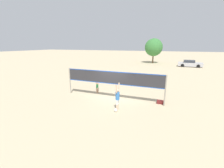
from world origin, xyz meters
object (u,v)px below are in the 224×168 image
object	(u,v)px
player_spiker	(118,97)
volleyball	(116,110)
parked_car_near	(190,64)
tree_left_cluster	(154,47)
player_blocker	(97,81)
volleyball_net	(112,79)
gear_bag	(160,102)

from	to	relation	value
player_spiker	volleyball	world-z (taller)	player_spiker
parked_car_near	tree_left_cluster	distance (m)	9.33
parked_car_near	player_blocker	bearing A→B (deg)	-111.70
volleyball	parked_car_near	xyz separation A→B (m)	(6.93, 25.98, 0.50)
volleyball_net	tree_left_cluster	bearing A→B (deg)	89.72
tree_left_cluster	parked_car_near	bearing A→B (deg)	-24.72
volleyball_net	volleyball	size ratio (longest dim) A/B	35.64
volleyball	parked_car_near	distance (m)	26.89
volleyball_net	parked_car_near	world-z (taller)	volleyball_net
volleyball	tree_left_cluster	bearing A→B (deg)	92.00
player_spiker	parked_car_near	size ratio (longest dim) A/B	0.42
volleyball_net	player_blocker	bearing A→B (deg)	151.17
gear_bag	parked_car_near	distance (m)	23.67
volleyball	tree_left_cluster	world-z (taller)	tree_left_cluster
player_spiker	tree_left_cluster	size ratio (longest dim) A/B	0.33
volleyball	volleyball_net	bearing A→B (deg)	117.19
player_spiker	gear_bag	world-z (taller)	player_spiker
player_blocker	tree_left_cluster	bearing A→B (deg)	175.49
volleyball	tree_left_cluster	distance (m)	29.89
volleyball_net	parked_car_near	distance (m)	25.07
volleyball_net	volleyball	xyz separation A→B (m)	(1.17, -2.27, -1.60)
player_spiker	volleyball	distance (m)	0.94
gear_bag	player_spiker	bearing A→B (deg)	-138.81
player_spiker	player_blocker	size ratio (longest dim) A/B	0.91
player_spiker	gear_bag	xyz separation A→B (m)	(2.74, 2.39, -0.89)
player_spiker	volleyball	bearing A→B (deg)	174.61
volleyball_net	player_blocker	xyz separation A→B (m)	(-1.94, 1.07, -0.58)
parked_car_near	tree_left_cluster	size ratio (longest dim) A/B	0.79
volleyball_net	tree_left_cluster	world-z (taller)	tree_left_cluster
volleyball_net	player_spiker	bearing A→B (deg)	-59.06
player_blocker	parked_car_near	size ratio (longest dim) A/B	0.46
parked_car_near	tree_left_cluster	xyz separation A→B (m)	(-7.96, 3.67, 3.20)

